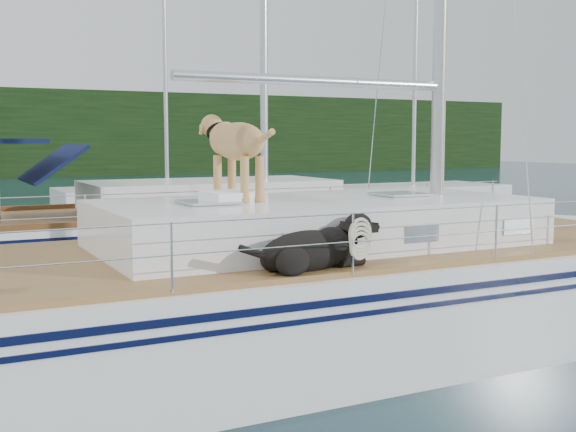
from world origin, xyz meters
TOP-DOWN VIEW (x-y plane):
  - ground at (0.00, 0.00)m, footprint 120.00×120.00m
  - main_sailboat at (0.09, -0.00)m, footprint 12.00×3.80m
  - neighbor_sailboat at (0.57, 5.88)m, footprint 11.00×3.50m
  - bg_boat_center at (4.00, 16.00)m, footprint 7.20×3.00m
  - bg_boat_east at (12.00, 13.00)m, footprint 6.40×3.00m

SIDE VIEW (x-z plane):
  - ground at x=0.00m, z-range 0.00..0.00m
  - bg_boat_center at x=4.00m, z-range -5.37..6.28m
  - bg_boat_east at x=12.00m, z-range -5.37..6.28m
  - neighbor_sailboat at x=0.57m, z-range -6.02..7.28m
  - main_sailboat at x=0.09m, z-range -6.32..7.69m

